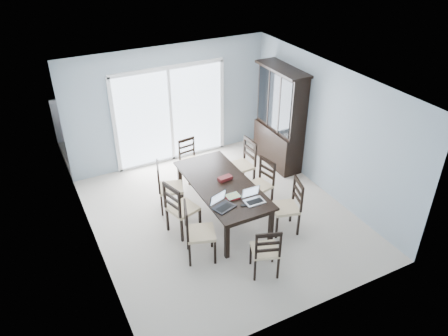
{
  "coord_description": "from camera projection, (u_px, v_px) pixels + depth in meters",
  "views": [
    {
      "loc": [
        -2.93,
        -5.81,
        5.0
      ],
      "look_at": [
        0.04,
        0.0,
        1.06
      ],
      "focal_mm": 35.0,
      "sensor_mm": 36.0,
      "label": 1
    }
  ],
  "objects": [
    {
      "name": "floor",
      "position": [
        222.0,
        217.0,
        8.15
      ],
      "size": [
        5.0,
        5.0,
        0.0
      ],
      "primitive_type": "plane",
      "color": "#BEB3A3",
      "rests_on": "ground"
    },
    {
      "name": "ceiling",
      "position": [
        222.0,
        84.0,
        6.81
      ],
      "size": [
        5.0,
        5.0,
        0.0
      ],
      "primitive_type": "plane",
      "rotation": [
        3.14,
        0.0,
        0.0
      ],
      "color": "white",
      "rests_on": "back_wall"
    },
    {
      "name": "back_wall",
      "position": [
        170.0,
        105.0,
        9.38
      ],
      "size": [
        4.5,
        0.02,
        2.6
      ],
      "primitive_type": "cube",
      "color": "#91A1AD",
      "rests_on": "floor"
    },
    {
      "name": "wall_left",
      "position": [
        90.0,
        190.0,
        6.6
      ],
      "size": [
        0.02,
        5.0,
        2.6
      ],
      "primitive_type": "cube",
      "color": "#91A1AD",
      "rests_on": "floor"
    },
    {
      "name": "wall_right",
      "position": [
        327.0,
        130.0,
        8.35
      ],
      "size": [
        0.02,
        5.0,
        2.6
      ],
      "primitive_type": "cube",
      "color": "#91A1AD",
      "rests_on": "floor"
    },
    {
      "name": "balcony",
      "position": [
        159.0,
        142.0,
        10.84
      ],
      "size": [
        4.5,
        2.0,
        0.1
      ],
      "primitive_type": "cube",
      "color": "gray",
      "rests_on": "ground"
    },
    {
      "name": "railing",
      "position": [
        144.0,
        105.0,
        11.29
      ],
      "size": [
        4.5,
        0.06,
        1.1
      ],
      "primitive_type": "cube",
      "color": "#99999E",
      "rests_on": "balcony"
    },
    {
      "name": "dining_table",
      "position": [
        222.0,
        187.0,
        7.8
      ],
      "size": [
        1.0,
        2.2,
        0.75
      ],
      "color": "black",
      "rests_on": "floor"
    },
    {
      "name": "china_hutch",
      "position": [
        280.0,
        119.0,
        9.34
      ],
      "size": [
        0.5,
        1.38,
        2.2
      ],
      "color": "black",
      "rests_on": "floor"
    },
    {
      "name": "sliding_door",
      "position": [
        171.0,
        115.0,
        9.48
      ],
      "size": [
        2.52,
        0.05,
        2.18
      ],
      "color": "silver",
      "rests_on": "floor"
    },
    {
      "name": "chair_left_near",
      "position": [
        194.0,
        227.0,
        6.9
      ],
      "size": [
        0.58,
        0.57,
        1.2
      ],
      "rotation": [
        0.0,
        0.0,
        -1.89
      ],
      "color": "black",
      "rests_on": "floor"
    },
    {
      "name": "chair_left_mid",
      "position": [
        178.0,
        204.0,
        7.42
      ],
      "size": [
        0.57,
        0.56,
        1.2
      ],
      "rotation": [
        0.0,
        0.0,
        -1.29
      ],
      "color": "black",
      "rests_on": "floor"
    },
    {
      "name": "chair_left_far",
      "position": [
        165.0,
        182.0,
        8.05
      ],
      "size": [
        0.56,
        0.55,
        1.16
      ],
      "rotation": [
        0.0,
        0.0,
        -1.87
      ],
      "color": "black",
      "rests_on": "floor"
    },
    {
      "name": "chair_right_near",
      "position": [
        291.0,
        201.0,
        7.54
      ],
      "size": [
        0.55,
        0.54,
        1.16
      ],
      "rotation": [
        0.0,
        0.0,
        1.3
      ],
      "color": "black",
      "rests_on": "floor"
    },
    {
      "name": "chair_right_mid",
      "position": [
        263.0,
        178.0,
        8.22
      ],
      "size": [
        0.5,
        0.49,
        1.1
      ],
      "rotation": [
        0.0,
        0.0,
        1.78
      ],
      "color": "black",
      "rests_on": "floor"
    },
    {
      "name": "chair_right_far",
      "position": [
        245.0,
        159.0,
        8.76
      ],
      "size": [
        0.48,
        0.47,
        1.19
      ],
      "rotation": [
        0.0,
        0.0,
        1.62
      ],
      "color": "black",
      "rests_on": "floor"
    },
    {
      "name": "chair_end_near",
      "position": [
        266.0,
        247.0,
        6.58
      ],
      "size": [
        0.52,
        0.52,
        1.07
      ],
      "rotation": [
        0.0,
        0.0,
        -0.35
      ],
      "color": "black",
      "rests_on": "floor"
    },
    {
      "name": "chair_end_far",
      "position": [
        189.0,
        155.0,
        9.07
      ],
      "size": [
        0.43,
        0.44,
        1.02
      ],
      "rotation": [
        0.0,
        0.0,
        3.27
      ],
      "color": "black",
      "rests_on": "floor"
    },
    {
      "name": "laptop_dark",
      "position": [
        224.0,
        205.0,
        7.1
      ],
      "size": [
        0.41,
        0.34,
        0.24
      ],
      "rotation": [
        0.0,
        0.0,
        0.32
      ],
      "color": "black",
      "rests_on": "dining_table"
    },
    {
      "name": "laptop_silver",
      "position": [
        255.0,
        199.0,
        7.24
      ],
      "size": [
        0.34,
        0.24,
        0.23
      ],
      "rotation": [
        0.0,
        0.0,
        -0.02
      ],
      "color": "silver",
      "rests_on": "dining_table"
    },
    {
      "name": "book_stack",
      "position": [
        232.0,
        197.0,
        7.37
      ],
      "size": [
        0.25,
        0.19,
        0.04
      ],
      "rotation": [
        0.0,
        0.0,
        -0.12
      ],
      "color": "maroon",
      "rests_on": "dining_table"
    },
    {
      "name": "cell_phone",
      "position": [
        244.0,
        205.0,
        7.18
      ],
      "size": [
        0.13,
        0.09,
        0.01
      ],
      "primitive_type": "cube",
      "rotation": [
        0.0,
        0.0,
        -0.37
      ],
      "color": "black",
      "rests_on": "dining_table"
    },
    {
      "name": "game_box",
      "position": [
        225.0,
        178.0,
        7.85
      ],
      "size": [
        0.27,
        0.16,
        0.06
      ],
      "primitive_type": "cube",
      "rotation": [
        0.0,
        0.0,
        0.12
      ],
      "color": "#4D0F17",
      "rests_on": "dining_table"
    },
    {
      "name": "hot_tub",
      "position": [
        138.0,
        130.0,
        10.3
      ],
      "size": [
        1.84,
        1.68,
        0.87
      ],
      "rotation": [
        0.0,
        0.0,
        -0.12
      ],
      "color": "brown",
      "rests_on": "balcony"
    }
  ]
}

